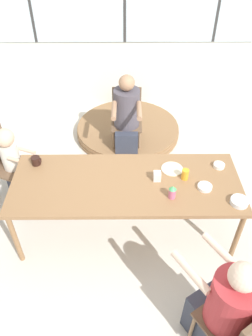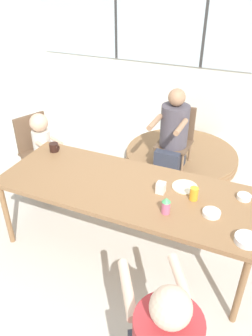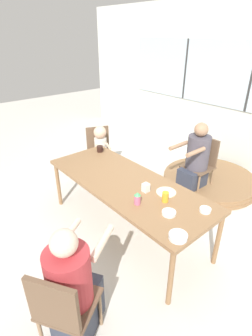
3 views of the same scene
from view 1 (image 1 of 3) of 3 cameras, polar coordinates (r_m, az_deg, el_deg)
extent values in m
plane|color=beige|center=(3.64, 0.00, -10.51)|extent=(16.00, 16.00, 0.00)
cube|color=silver|center=(5.12, -0.23, 24.74)|extent=(8.40, 0.06, 2.80)
cube|color=silver|center=(5.02, -0.24, 26.93)|extent=(5.20, 0.02, 1.08)
cube|color=#333333|center=(5.17, -16.46, 25.93)|extent=(0.04, 0.01, 1.08)
cube|color=#333333|center=(5.01, -0.24, 26.91)|extent=(0.04, 0.01, 1.08)
cube|color=#333333|center=(5.18, 15.98, 26.04)|extent=(0.04, 0.01, 1.08)
cube|color=olive|center=(3.13, 0.00, -2.74)|extent=(2.19, 0.85, 0.04)
cylinder|color=olive|center=(3.32, -18.73, -11.59)|extent=(0.05, 0.05, 0.67)
cylinder|color=olive|center=(3.33, 18.75, -11.38)|extent=(0.05, 0.05, 0.67)
cylinder|color=olive|center=(3.79, -16.08, -2.62)|extent=(0.05, 0.05, 0.67)
cylinder|color=olive|center=(3.80, 15.96, -2.46)|extent=(0.05, 0.05, 0.67)
cube|color=brown|center=(4.40, 0.11, 7.76)|extent=(0.41, 0.41, 0.03)
cube|color=brown|center=(4.44, 0.13, 11.44)|extent=(0.38, 0.04, 0.42)
cylinder|color=#8C6B4C|center=(4.39, 2.32, 4.12)|extent=(0.03, 0.03, 0.42)
cylinder|color=#8C6B4C|center=(4.39, -2.12, 4.13)|extent=(0.03, 0.03, 0.42)
cylinder|color=#8C6B4C|center=(4.67, 2.22, 6.65)|extent=(0.03, 0.03, 0.42)
cylinder|color=#8C6B4C|center=(4.67, -1.98, 6.66)|extent=(0.03, 0.03, 0.42)
cube|color=brown|center=(2.76, 17.51, -24.24)|extent=(0.55, 0.55, 0.03)
cylinder|color=#8C6B4C|center=(2.93, 11.43, -25.60)|extent=(0.03, 0.03, 0.42)
cylinder|color=#8C6B4C|center=(3.06, 16.57, -21.93)|extent=(0.03, 0.03, 0.42)
cube|color=brown|center=(3.93, -19.44, 0.24)|extent=(0.52, 0.52, 0.03)
cylinder|color=#8C6B4C|center=(4.07, -15.47, -1.25)|extent=(0.03, 0.03, 0.42)
cylinder|color=#8C6B4C|center=(3.89, -18.26, -4.36)|extent=(0.03, 0.03, 0.42)
cylinder|color=#8C6B4C|center=(4.26, -19.20, -0.03)|extent=(0.03, 0.03, 0.42)
cube|color=#333847|center=(4.43, 0.10, 4.76)|extent=(0.30, 0.40, 0.44)
cylinder|color=#4C4751|center=(4.23, 0.12, 10.40)|extent=(0.33, 0.33, 0.50)
sphere|color=#A37A5B|center=(4.06, 0.12, 14.61)|extent=(0.20, 0.20, 0.20)
cylinder|color=#A37A5B|center=(3.92, 2.30, 9.96)|extent=(0.06, 0.36, 0.06)
cylinder|color=#A37A5B|center=(3.92, -2.10, 9.97)|extent=(0.06, 0.36, 0.06)
cube|color=#333847|center=(2.97, 15.03, -24.49)|extent=(0.47, 0.50, 0.44)
cylinder|color=#B23338|center=(2.56, 18.00, -21.29)|extent=(0.34, 0.34, 0.46)
sphere|color=beige|center=(2.28, 19.78, -17.39)|extent=(0.20, 0.20, 0.20)
cylinder|color=beige|center=(2.46, 11.15, -17.27)|extent=(0.25, 0.35, 0.06)
cylinder|color=beige|center=(2.61, 16.33, -13.83)|extent=(0.25, 0.35, 0.06)
cube|color=#333847|center=(4.02, -17.90, -2.28)|extent=(0.29, 0.26, 0.44)
cylinder|color=beige|center=(3.81, -19.51, 1.94)|extent=(0.20, 0.20, 0.30)
sphere|color=#DBB293|center=(3.66, -20.39, 4.98)|extent=(0.20, 0.20, 0.20)
cylinder|color=#DBB293|center=(3.72, -16.90, 2.93)|extent=(0.22, 0.12, 0.04)
cylinder|color=#DBB293|center=(3.62, -18.51, 1.28)|extent=(0.22, 0.12, 0.04)
cylinder|color=black|center=(3.41, -15.43, 1.23)|extent=(0.09, 0.09, 0.09)
torus|color=black|center=(3.40, -14.70, 1.24)|extent=(0.01, 0.06, 0.06)
cylinder|color=#CC668C|center=(2.97, 8.03, -4.39)|extent=(0.06, 0.06, 0.10)
cone|color=#4CB266|center=(2.92, 8.16, -3.44)|extent=(0.07, 0.07, 0.04)
cylinder|color=gold|center=(3.17, 10.25, -1.09)|extent=(0.07, 0.07, 0.11)
cube|color=silver|center=(3.12, 5.44, -1.43)|extent=(0.07, 0.07, 0.09)
cylinder|color=silver|center=(3.08, 19.14, -5.55)|extent=(0.16, 0.16, 0.04)
cylinder|color=white|center=(3.40, 15.89, 0.43)|extent=(0.11, 0.11, 0.04)
cylinder|color=white|center=(3.14, 13.56, -3.22)|extent=(0.14, 0.14, 0.03)
cylinder|color=beige|center=(3.28, 8.03, -0.15)|extent=(0.21, 0.21, 0.01)
cylinder|color=olive|center=(4.93, 0.33, 6.07)|extent=(1.49, 1.49, 0.03)
cylinder|color=olive|center=(4.91, 0.33, 6.36)|extent=(1.50, 1.50, 0.03)
cylinder|color=olive|center=(4.90, 0.34, 6.64)|extent=(1.49, 1.49, 0.03)
cylinder|color=olive|center=(4.88, 0.34, 6.93)|extent=(1.50, 1.50, 0.03)
cylinder|color=olive|center=(4.86, 0.34, 7.22)|extent=(1.49, 1.49, 0.03)
camera|label=2|loc=(1.10, 60.93, -16.60)|focal=35.00mm
camera|label=3|loc=(2.18, 67.86, -2.40)|focal=28.00mm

